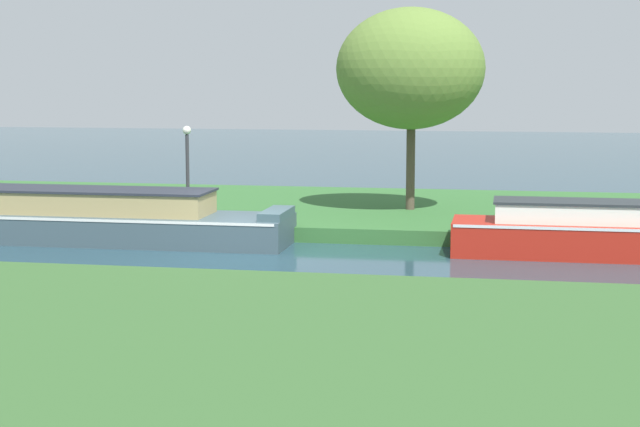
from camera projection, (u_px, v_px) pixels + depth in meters
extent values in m
plane|color=#23424F|center=(245.00, 254.00, 24.66)|extent=(120.00, 120.00, 0.00)
cube|color=#326730|center=(301.00, 210.00, 31.45)|extent=(72.00, 10.00, 0.40)
cube|color=#345C2C|center=(100.00, 339.00, 15.86)|extent=(72.00, 10.00, 0.40)
cube|color=#3D515A|center=(102.00, 227.00, 26.53)|extent=(10.09, 2.20, 0.77)
cube|color=white|center=(102.00, 215.00, 26.49)|extent=(9.89, 2.23, 0.07)
cube|color=tan|center=(79.00, 202.00, 26.56)|extent=(7.09, 1.68, 0.59)
cube|color=#262A34|center=(79.00, 189.00, 26.51)|extent=(7.19, 1.76, 0.06)
cube|color=#3C545C|center=(277.00, 214.00, 25.61)|extent=(0.59, 1.85, 0.20)
cube|color=#B22215|center=(557.00, 239.00, 24.40)|extent=(5.06, 1.77, 0.84)
cube|color=silver|center=(557.00, 223.00, 24.35)|extent=(4.96, 1.80, 0.07)
cube|color=white|center=(569.00, 212.00, 24.27)|extent=(3.53, 1.35, 0.47)
cube|color=#292F32|center=(569.00, 202.00, 24.23)|extent=(3.63, 1.42, 0.06)
cylinder|color=brown|center=(411.00, 156.00, 29.86)|extent=(0.26, 0.26, 3.22)
ellipsoid|color=olive|center=(410.00, 69.00, 29.07)|extent=(4.34, 3.76, 3.54)
cylinder|color=#333338|center=(188.00, 176.00, 28.25)|extent=(0.10, 0.10, 2.35)
sphere|color=white|center=(187.00, 130.00, 28.08)|extent=(0.24, 0.24, 0.24)
cylinder|color=#522E2D|center=(81.00, 203.00, 28.00)|extent=(0.14, 0.14, 0.88)
cylinder|color=#4A3B23|center=(20.00, 203.00, 28.34)|extent=(0.18, 0.18, 0.83)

